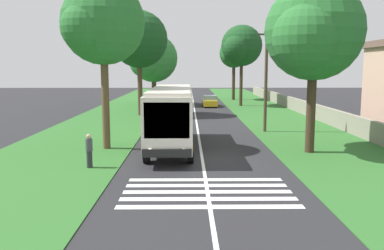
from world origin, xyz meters
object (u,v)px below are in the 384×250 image
object	(u,v)px
roadside_tree_left_0	(102,25)
roadside_tree_right_0	(233,54)
roadside_tree_left_1	(138,41)
roadside_tree_right_1	(241,47)
utility_pole	(266,78)
roadside_tree_right_2	(311,35)
trailing_car_2	(182,98)
trailing_car_1	(210,101)
roadside_tree_left_2	(153,60)
trailing_car_0	(178,107)
pedestrian	(89,150)
coach_bus	(171,114)

from	to	relation	value
roadside_tree_left_0	roadside_tree_right_0	size ratio (longest dim) A/B	1.08
roadside_tree_left_1	roadside_tree_right_1	world-z (taller)	roadside_tree_left_1
utility_pole	roadside_tree_right_2	bearing A→B (deg)	-172.35
trailing_car_2	roadside_tree_left_0	distance (m)	33.75
utility_pole	trailing_car_2	bearing A→B (deg)	14.56
trailing_car_2	roadside_tree_right_0	distance (m)	11.44
roadside_tree_right_1	roadside_tree_left_1	bearing A→B (deg)	131.22
trailing_car_1	roadside_tree_left_1	distance (m)	14.25
trailing_car_1	utility_pole	distance (m)	21.44
roadside_tree_left_0	roadside_tree_right_1	world-z (taller)	roadside_tree_right_1
roadside_tree_left_2	roadside_tree_right_1	xyz separation A→B (m)	(-1.19, -11.35, 1.64)
roadside_tree_left_1	roadside_tree_right_0	bearing A→B (deg)	-30.36
trailing_car_0	trailing_car_1	xyz separation A→B (m)	(7.86, -3.92, 0.00)
roadside_tree_left_1	pedestrian	world-z (taller)	roadside_tree_left_1
coach_bus	utility_pole	xyz separation A→B (m)	(6.43, -6.99, 2.04)
roadside_tree_left_2	trailing_car_0	bearing A→B (deg)	-160.36
coach_bus	roadside_tree_left_0	world-z (taller)	roadside_tree_left_0
roadside_tree_left_1	trailing_car_2	bearing A→B (deg)	-15.81
roadside_tree_right_2	roadside_tree_left_2	bearing A→B (deg)	20.82
trailing_car_1	pedestrian	world-z (taller)	pedestrian
trailing_car_0	roadside_tree_left_0	xyz separation A→B (m)	(-19.59, 3.98, 6.78)
trailing_car_2	roadside_tree_right_0	bearing A→B (deg)	-54.46
trailing_car_0	roadside_tree_left_0	world-z (taller)	roadside_tree_left_0
trailing_car_0	roadside_tree_left_1	distance (m)	8.22
roadside_tree_left_0	roadside_tree_left_2	xyz separation A→B (m)	(29.39, -0.48, -1.49)
pedestrian	roadside_tree_left_1	bearing A→B (deg)	0.49
roadside_tree_left_1	roadside_tree_right_1	size ratio (longest dim) A/B	1.04
roadside_tree_left_2	utility_pole	xyz separation A→B (m)	(-22.86, -10.58, -1.77)
trailing_car_1	roadside_tree_left_2	distance (m)	9.32
trailing_car_1	trailing_car_2	distance (m)	6.48
roadside_tree_left_2	pedestrian	xyz separation A→B (m)	(-34.36, 0.28, -5.05)
roadside_tree_left_2	utility_pole	bearing A→B (deg)	-155.16
trailing_car_1	roadside_tree_right_0	distance (m)	13.24
roadside_tree_left_2	roadside_tree_right_2	world-z (taller)	roadside_tree_right_2
trailing_car_0	trailing_car_2	bearing A→B (deg)	-1.13
roadside_tree_right_0	coach_bus	bearing A→B (deg)	168.26
trailing_car_1	roadside_tree_left_1	size ratio (longest dim) A/B	0.40
trailing_car_0	trailing_car_2	distance (m)	13.21
trailing_car_1	pedestrian	xyz separation A→B (m)	(-32.41, 7.70, 0.24)
roadside_tree_left_1	roadside_tree_right_0	size ratio (longest dim) A/B	1.15
utility_pole	roadside_tree_left_1	bearing A→B (deg)	44.32
trailing_car_1	roadside_tree_right_1	xyz separation A→B (m)	(0.76, -3.93, 6.93)
roadside_tree_right_1	pedestrian	distance (m)	35.78
roadside_tree_left_1	pedestrian	distance (m)	23.79
roadside_tree_left_1	utility_pole	bearing A→B (deg)	-135.68
trailing_car_0	utility_pole	bearing A→B (deg)	-151.51
utility_pole	pedestrian	xyz separation A→B (m)	(-11.50, 10.86, -3.27)
coach_bus	roadside_tree_left_2	size ratio (longest dim) A/B	1.21
coach_bus	roadside_tree_right_2	world-z (taller)	roadside_tree_right_2
trailing_car_2	utility_pole	world-z (taller)	utility_pole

